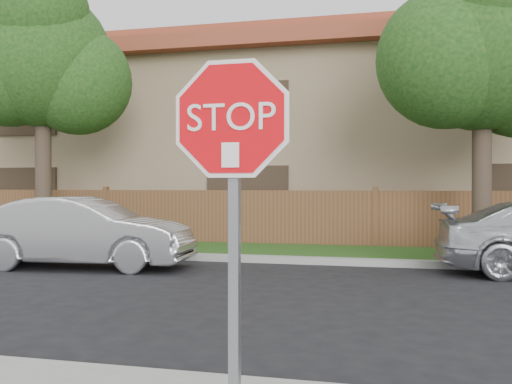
# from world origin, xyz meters

# --- Properties ---
(far_curb) EXTENTS (70.00, 0.30, 0.15)m
(far_curb) POSITION_xyz_m (0.00, 8.15, 0.07)
(far_curb) COLOR gray
(far_curb) RESTS_ON ground
(grass_strip) EXTENTS (70.00, 3.00, 0.12)m
(grass_strip) POSITION_xyz_m (0.00, 9.80, 0.06)
(grass_strip) COLOR #1E4714
(grass_strip) RESTS_ON ground
(fence) EXTENTS (70.00, 0.12, 1.60)m
(fence) POSITION_xyz_m (0.00, 11.40, 0.80)
(fence) COLOR brown
(fence) RESTS_ON ground
(apartment_building) EXTENTS (35.20, 9.20, 7.20)m
(apartment_building) POSITION_xyz_m (0.00, 17.00, 3.53)
(apartment_building) COLOR #947B5B
(apartment_building) RESTS_ON ground
(tree_left) EXTENTS (4.80, 3.90, 7.78)m
(tree_left) POSITION_xyz_m (-8.98, 9.57, 5.22)
(tree_left) COLOR #382B21
(tree_left) RESTS_ON ground
(tree_mid) EXTENTS (4.80, 3.90, 7.35)m
(tree_mid) POSITION_xyz_m (2.52, 9.57, 4.87)
(tree_mid) COLOR #382B21
(tree_mid) RESTS_ON ground
(stop_sign) EXTENTS (1.01, 0.13, 2.55)m
(stop_sign) POSITION_xyz_m (-0.18, -1.48, 1.83)
(stop_sign) COLOR gray
(stop_sign) RESTS_ON sidewalk_near
(sedan_left) EXTENTS (4.68, 2.04, 1.50)m
(sedan_left) POSITION_xyz_m (-5.77, 6.31, 0.75)
(sedan_left) COLOR #AEAFB3
(sedan_left) RESTS_ON ground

